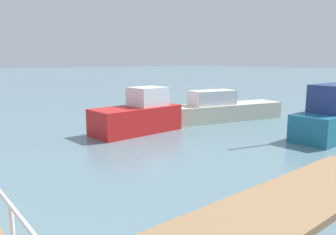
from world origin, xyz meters
name	(u,v)px	position (x,y,z in m)	size (l,w,h in m)	color
ground_plane	(39,144)	(0.00, 20.00, 0.00)	(300.00, 300.00, 0.00)	slate
floating_dock	(268,214)	(1.72, 10.42, 0.09)	(10.44, 2.00, 0.18)	#93704C
moored_boat_0	(138,115)	(4.45, 19.35, 0.80)	(4.33, 1.98, 2.11)	red
moored_boat_1	(221,109)	(9.82, 18.93, 0.63)	(7.50, 3.34, 1.73)	beige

